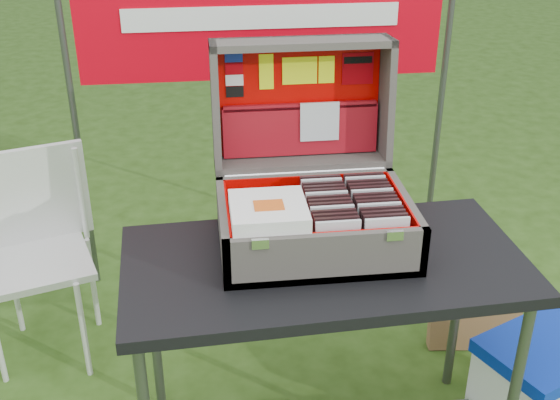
{
  "coord_description": "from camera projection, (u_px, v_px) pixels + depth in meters",
  "views": [
    {
      "loc": [
        -0.29,
        -1.95,
        1.99
      ],
      "look_at": [
        -0.04,
        0.1,
        0.92
      ],
      "focal_mm": 45.0,
      "sensor_mm": 36.0,
      "label": 1
    }
  ],
  "objects": [
    {
      "name": "cd_left_12",
      "position": [
        321.0,
        200.0,
        2.35
      ],
      "size": [
        0.14,
        0.01,
        0.16
      ],
      "primitive_type": "cube",
      "color": "silver",
      "rests_on": "suitcase_liner_floor"
    },
    {
      "name": "table",
      "position": [
        321.0,
        358.0,
        2.41
      ],
      "size": [
        1.31,
        0.7,
        0.8
      ],
      "primitive_type": null,
      "rotation": [
        0.0,
        0.0,
        0.05
      ],
      "color": "black",
      "rests_on": "ground"
    },
    {
      "name": "songbook_4",
      "position": [
        268.0,
        211.0,
        2.12
      ],
      "size": [
        0.23,
        0.23,
        0.0
      ],
      "primitive_type": "cube",
      "color": "white",
      "rests_on": "suitcase_base_wall_front"
    },
    {
      "name": "suitcase_latch_left",
      "position": [
        260.0,
        244.0,
        2.01
      ],
      "size": [
        0.05,
        0.01,
        0.03
      ],
      "primitive_type": "cube",
      "color": "silver",
      "rests_on": "suitcase_base_wall_front"
    },
    {
      "name": "songbook_5",
      "position": [
        268.0,
        209.0,
        2.11
      ],
      "size": [
        0.23,
        0.23,
        0.0
      ],
      "primitive_type": "cube",
      "color": "white",
      "rests_on": "suitcase_base_wall_front"
    },
    {
      "name": "cd_left_7",
      "position": [
        327.0,
        217.0,
        2.24
      ],
      "size": [
        0.14,
        0.01,
        0.16
      ],
      "primitive_type": "cube",
      "color": "black",
      "rests_on": "suitcase_liner_floor"
    },
    {
      "name": "suitcase_pocket_edge",
      "position": [
        300.0,
        106.0,
        2.43
      ],
      "size": [
        0.54,
        0.02,
        0.02
      ],
      "primitive_type": "cube",
      "rotation": [
        -1.65,
        0.0,
        0.0
      ],
      "color": "maroon",
      "rests_on": "suitcase_lid_pocket"
    },
    {
      "name": "cd_left_10",
      "position": [
        323.0,
        207.0,
        2.31
      ],
      "size": [
        0.14,
        0.01,
        0.16
      ],
      "primitive_type": "cube",
      "color": "black",
      "rests_on": "suitcase_liner_floor"
    },
    {
      "name": "suitcase_base_wall_left",
      "position": [
        223.0,
        230.0,
        2.22
      ],
      "size": [
        0.02,
        0.44,
        0.16
      ],
      "primitive_type": "cube",
      "color": "#5C554E",
      "rests_on": "table_top"
    },
    {
      "name": "songbook_6",
      "position": [
        268.0,
        208.0,
        2.11
      ],
      "size": [
        0.23,
        0.23,
        0.0
      ],
      "primitive_type": "cube",
      "color": "white",
      "rests_on": "suitcase_base_wall_front"
    },
    {
      "name": "lid_sticker_band",
      "position": [
        358.0,
        69.0,
        2.43
      ],
      "size": [
        0.11,
        0.01,
        0.11
      ],
      "primitive_type": "cube",
      "rotation": [
        -1.65,
        0.0,
        0.0
      ],
      "color": "#A50008",
      "rests_on": "suitcase_lid_liner"
    },
    {
      "name": "cooler",
      "position": [
        540.0,
        386.0,
        2.58
      ],
      "size": [
        0.54,
        0.49,
        0.39
      ],
      "primitive_type": null,
      "rotation": [
        0.0,
        0.0,
        0.43
      ],
      "color": "white",
      "rests_on": "ground"
    },
    {
      "name": "cd_left_13",
      "position": [
        320.0,
        197.0,
        2.37
      ],
      "size": [
        0.14,
        0.01,
        0.16
      ],
      "primitive_type": "cube",
      "color": "black",
      "rests_on": "suitcase_liner_floor"
    },
    {
      "name": "suitcase_base_wall_right",
      "position": [
        405.0,
        219.0,
        2.29
      ],
      "size": [
        0.02,
        0.44,
        0.16
      ],
      "primitive_type": "cube",
      "color": "#5C554E",
      "rests_on": "table_top"
    },
    {
      "name": "suitcase_liner_wall_left",
      "position": [
        228.0,
        226.0,
        2.22
      ],
      "size": [
        0.01,
        0.39,
        0.14
      ],
      "primitive_type": "cube",
      "color": "#D30A00",
      "rests_on": "suitcase_base_bottom"
    },
    {
      "name": "suitcase_lid_pocket",
      "position": [
        300.0,
        130.0,
        2.47
      ],
      "size": [
        0.55,
        0.05,
        0.18
      ],
      "primitive_type": "cube",
      "rotation": [
        -1.65,
        0.0,
        0.0
      ],
      "color": "maroon",
      "rests_on": "suitcase_lid_liner"
    },
    {
      "name": "lid_sticker_band_bar",
      "position": [
        358.0,
        60.0,
        2.42
      ],
      "size": [
        0.1,
        0.01,
        0.02
      ],
      "primitive_type": "cube",
      "rotation": [
        -1.65,
        0.0,
        0.0
      ],
      "color": "black",
      "rests_on": "suitcase_lid_liner"
    },
    {
      "name": "suitcase",
      "position": [
        314.0,
        156.0,
        2.21
      ],
      "size": [
        0.62,
        0.6,
        0.6
      ],
      "primitive_type": null,
      "color": "#5C554E",
      "rests_on": "table"
    },
    {
      "name": "songbook_graphic",
      "position": [
        269.0,
        205.0,
        2.1
      ],
      "size": [
        0.09,
        0.07,
        0.0
      ],
      "primitive_type": "cube",
      "color": "#D85919",
      "rests_on": "songbook_8"
    },
    {
      "name": "banner_post_right",
      "position": [
        440.0,
        107.0,
        3.34
      ],
      "size": [
        0.03,
        0.03,
        1.7
      ],
      "primitive_type": "cylinder",
      "color": "#59595B",
      "rests_on": "ground"
    },
    {
      "name": "lid_card_neon_small",
      "position": [
        326.0,
        70.0,
        2.42
      ],
      "size": [
        0.05,
        0.01,
        0.09
      ],
      "primitive_type": "cube",
      "rotation": [
        -1.65,
        0.0,
        0.0
      ],
      "color": "#D4E811",
      "rests_on": "suitcase_lid_liner"
    },
    {
      "name": "cardboard_box",
      "position": [
        476.0,
        306.0,
        3.0
      ],
      "size": [
        0.4,
        0.15,
        0.41
      ],
      "primitive_type": "cube",
      "rotation": [
        -0.11,
        0.0,
        -0.11
      ],
      "color": "olive",
      "rests_on": "ground"
    },
    {
      "name": "table_leg_bl",
      "position": [
        154.0,
        328.0,
        2.58
      ],
      "size": [
        0.04,
        0.04,
        0.76
      ],
      "primitive_type": "cylinder",
      "color": "#59595B",
      "rests_on": "ground"
    },
    {
      "name": "cd_right_8",
      "position": [
        371.0,
        211.0,
        2.28
      ],
      "size": [
        0.14,
        0.01,
        0.16
      ],
      "primitive_type": "cube",
      "color": "silver",
      "rests_on": "suitcase_liner_floor"
    },
    {
      "name": "cd_right_11",
      "position": [
        366.0,
        201.0,
        2.35
      ],
      "size": [
        0.14,
        0.01,
        0.16
      ],
      "primitive_type": "cube",
      "color": "black",
      "rests_on": "suitcase_liner_floor"
    },
    {
      "name": "cd_left_6",
      "position": [
        329.0,
        221.0,
        2.22
      ],
      "size": [
        0.14,
        0.01,
        0.16
      ],
      "primitive_type": "cube",
      "color": "black",
      "rests_on": "suitcase_liner_floor"
    },
    {
      "name": "chair_seat",
      "position": [
        39.0,
        263.0,
        2.85
      ],
      "size": [
        0.5,
        0.5,
        0.03
      ],
      "primitive_type": "cube",
      "rotation": [
        0.0,
        0.0,
        0.3
      ],
      "color": "silver",
      "rests_on": "ground"
    },
    {
      "name": "suitcase_lid_liner",
      "position": [
        299.0,
        100.0,
        2.45
      ],
      "size": [
        0.56,
        0.04,
        0.39
      ],
      "primitive_type": "cube",
      "rotation": [
        -1.65,
        0.0,
        0.0
      ],
      "color": "#D30A00",
      "rests_on": "suitcase_lid_back"
    },
    {
      "name": "suitcase_base_bottom",
      "position": [
        315.0,
        243.0,
        2.29
      ],
      "size": [
        0.62,
        0.44,
        0.02
      ],
      "primitive_type": "cube",
      "color": "#5C554E",
      "rests_on": "table_top"
    },
    {
      "name": "chair_leg_fr",
      "position": [
        83.0,
        330.0,
        2.82
      ],
      "size": [
        0.02,
        0.02,
        0.45
      ],
      "primitive_type": "cylinder",
      "color": "silver",
      "rests_on": "ground"
    },
    {
      "name": "banner_text",
      "position": [
        262.0,
        17.0,
        3.02
      ],
      "size": [
        1.2,
        0.0,
        0.1
      ],
      "primitive_type": "cube",
      "color": "white",
      "rests_on": "banner"
    },
    {
      "name": "songbook_8",
      "position": [
        268.0,
        205.0,
        2.11
      ],
      "size": [
        0.23,
        0.23,
        0.0
      ],
      "primitive_type": "cube",
      "color": "white",
      "rests_on": "suitcase_base_wall_front"
    },
    {
      "name": "suitcase_liner_floor",
      "position": [
        315.0,
        239.0,
        2.28
      ],
      "size": [
        0.57,
        0.39,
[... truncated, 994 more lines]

